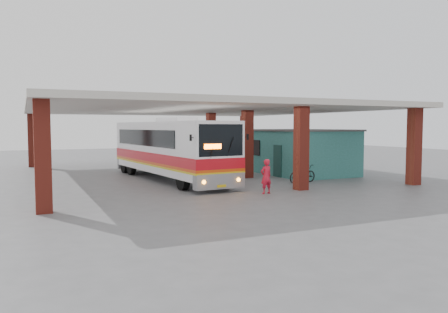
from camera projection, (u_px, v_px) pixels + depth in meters
ground at (225, 186)px, 24.32m from camera, size 90.00×90.00×0.00m
brick_columns at (213, 143)px, 29.30m from camera, size 20.10×21.60×4.35m
canopy_roof at (192, 109)px, 30.11m from camera, size 21.00×23.00×0.30m
shop_building at (297, 151)px, 30.97m from camera, size 5.20×8.20×3.11m
coach_bus at (169, 149)px, 27.04m from camera, size 3.96×13.37×3.84m
motorcycle at (302, 174)px, 25.62m from camera, size 2.12×1.06×1.07m
pedestrian at (266, 176)px, 21.45m from camera, size 0.67×0.49×1.71m
red_chair at (247, 166)px, 32.75m from camera, size 0.51×0.51×0.79m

